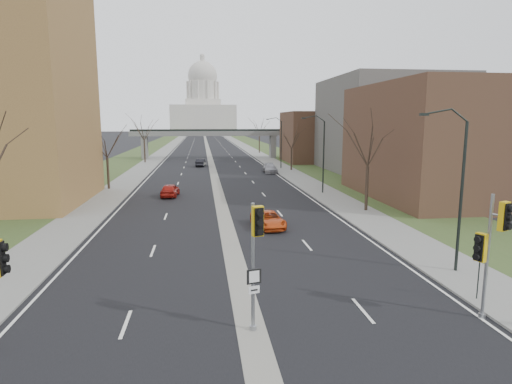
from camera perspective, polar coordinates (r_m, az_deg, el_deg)
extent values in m
plane|color=black|center=(16.92, -0.25, -19.32)|extent=(700.00, 700.00, 0.00)
cube|color=black|center=(164.94, -6.65, 6.52)|extent=(20.00, 600.00, 0.01)
cube|color=gray|center=(164.94, -6.65, 6.52)|extent=(1.20, 600.00, 0.02)
cube|color=gray|center=(165.50, -2.46, 6.60)|extent=(4.00, 600.00, 0.12)
cube|color=gray|center=(165.24, -10.84, 6.44)|extent=(4.00, 600.00, 0.12)
cube|color=#30411E|center=(166.11, -0.39, 6.61)|extent=(8.00, 600.00, 0.10)
cube|color=#30411E|center=(165.72, -12.92, 6.37)|extent=(8.00, 600.00, 0.10)
cube|color=brown|center=(49.96, 24.01, 6.15)|extent=(16.00, 20.00, 12.00)
cube|color=#5C5A54|center=(73.08, 17.02, 8.50)|extent=(18.00, 22.00, 15.00)
cube|color=brown|center=(88.06, 8.52, 7.26)|extent=(14.00, 14.00, 10.00)
cube|color=slate|center=(95.67, -14.63, 5.73)|extent=(1.20, 2.50, 5.00)
cube|color=slate|center=(96.20, 2.24, 6.04)|extent=(1.20, 2.50, 5.00)
cube|color=slate|center=(94.78, -6.20, 7.76)|extent=(34.00, 3.00, 1.00)
cube|color=black|center=(94.76, -6.21, 8.18)|extent=(34.00, 0.15, 0.50)
cube|color=silver|center=(334.74, -7.03, 9.65)|extent=(48.00, 42.00, 20.00)
cube|color=silver|center=(335.02, -7.07, 11.71)|extent=(26.00, 26.00, 5.00)
cylinder|color=silver|center=(335.51, -7.10, 13.24)|extent=(22.00, 22.00, 14.00)
sphere|color=silver|center=(336.44, -7.14, 15.11)|extent=(22.00, 22.00, 22.00)
cylinder|color=silver|center=(337.79, -7.18, 17.05)|extent=(3.60, 3.60, 4.50)
cylinder|color=black|center=(25.11, 25.68, -0.72)|extent=(0.16, 0.16, 8.00)
cube|color=black|center=(23.61, 21.68, 9.58)|extent=(0.45, 0.18, 0.14)
cylinder|color=black|center=(48.83, 8.99, 4.58)|extent=(0.16, 0.16, 8.00)
cube|color=black|center=(48.07, 6.45, 9.75)|extent=(0.45, 0.18, 0.14)
cylinder|color=black|center=(74.10, 3.37, 6.28)|extent=(0.16, 0.16, 8.00)
cube|color=black|center=(73.60, 1.62, 9.66)|extent=(0.45, 0.18, 0.14)
cylinder|color=#382B21|center=(54.25, -19.12, 2.39)|extent=(0.28, 0.28, 3.75)
cylinder|color=#382B21|center=(87.64, -14.63, 5.25)|extent=(0.28, 0.28, 4.25)
cylinder|color=#382B21|center=(40.05, 14.54, 0.47)|extent=(0.28, 0.28, 4.00)
cylinder|color=#382B21|center=(71.55, 4.74, 4.35)|extent=(0.28, 0.28, 3.50)
cylinder|color=#382B21|center=(110.88, 0.45, 6.36)|extent=(0.28, 0.28, 4.25)
cylinder|color=gray|center=(16.69, -0.41, -10.12)|extent=(0.14, 0.14, 5.11)
cylinder|color=gray|center=(17.66, -0.40, -17.64)|extent=(0.27, 0.27, 0.20)
cube|color=gold|center=(15.70, 0.22, -3.90)|extent=(0.50, 0.48, 1.13)
cube|color=black|center=(16.79, -0.41, -11.06)|extent=(0.58, 0.18, 0.59)
cube|color=silver|center=(16.99, -0.41, -12.77)|extent=(0.44, 0.15, 0.29)
cylinder|color=gray|center=(20.04, 28.45, -7.68)|extent=(0.14, 0.14, 5.27)
cylinder|color=gray|center=(20.88, 27.89, -14.36)|extent=(0.28, 0.28, 0.20)
cube|color=gold|center=(19.37, 30.14, -2.81)|extent=(0.55, 0.54, 1.17)
cube|color=gold|center=(19.49, 27.78, -6.54)|extent=(0.54, 0.55, 1.17)
cylinder|color=black|center=(22.21, 27.53, -10.00)|extent=(0.06, 0.06, 2.07)
cube|color=silver|center=(21.91, 27.74, -7.43)|extent=(0.49, 0.22, 0.66)
imported|color=#A21A12|center=(47.64, -11.39, 0.27)|extent=(2.05, 4.34, 1.43)
imported|color=black|center=(78.82, -7.37, 3.92)|extent=(2.01, 4.43, 1.41)
imported|color=#C94815|center=(33.16, 1.63, -3.68)|extent=(2.50, 4.68, 1.25)
imported|color=gray|center=(68.50, 1.86, 3.19)|extent=(2.05, 4.98, 1.44)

